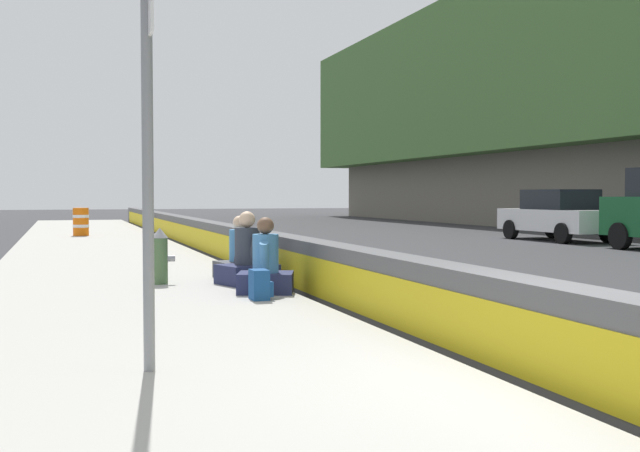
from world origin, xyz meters
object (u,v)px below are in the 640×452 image
Objects in this scene: route_sign_post at (148,108)px; seated_person_rear at (240,258)px; construction_barrel at (81,222)px; seated_person_foreground at (266,269)px; parked_car_fourth at (558,215)px; fire_hydrant at (160,255)px; seated_person_middle at (247,261)px; backpack at (260,285)px.

route_sign_post is 7.06m from seated_person_rear.
construction_barrel is (14.87, 2.23, 0.15)m from seated_person_rear.
route_sign_post reaches higher than seated_person_foreground.
parked_car_fourth is at bearing -43.69° from route_sign_post.
fire_hydrant is 0.77× the size of seated_person_middle.
parked_car_fourth is at bearing -54.31° from seated_person_rear.
construction_barrel is (15.78, 2.14, 0.12)m from seated_person_middle.
parked_car_fourth is (11.97, -13.20, 0.53)m from backpack.
backpack is at bearing 132.20° from parked_car_fourth.
seated_person_foreground is at bearing 131.09° from parked_car_fourth.
construction_barrel is (17.60, 1.89, 0.28)m from backpack.
route_sign_post is 3.45× the size of seated_person_rear.
seated_person_foreground is at bearing -180.00° from seated_person_middle.
seated_person_middle reaches higher than construction_barrel.
route_sign_post is at bearing 172.52° from fire_hydrant.
parked_car_fourth is (9.72, -14.24, 0.27)m from fire_hydrant.
route_sign_post is at bearing 161.53° from seated_person_rear.
construction_barrel is at bearing 69.52° from parked_car_fourth.
seated_person_rear reaches higher than fire_hydrant.
seated_person_middle is 0.91m from seated_person_rear.
route_sign_post reaches higher than parked_car_fourth.
seated_person_rear is at bearing -171.49° from construction_barrel.
seated_person_foreground is at bearing -172.80° from construction_barrel.
seated_person_middle is 0.25× the size of parked_car_fourth.
seated_person_middle is (1.15, 0.00, 0.02)m from seated_person_foreground.
seated_person_middle is at bearing -20.44° from route_sign_post.
seated_person_rear is (0.48, -1.38, -0.12)m from fire_hydrant.
seated_person_middle is 16.45m from parked_car_fourth.
fire_hydrant is 2.04m from seated_person_foreground.
route_sign_post is 3.79× the size of construction_barrel.
route_sign_post is 6.28m from fire_hydrant.
fire_hydrant is at bearing 109.19° from seated_person_rear.
seated_person_foreground is 0.24× the size of parked_car_fourth.
parked_car_fourth reaches higher than seated_person_rear.
seated_person_middle is 1.20× the size of construction_barrel.
backpack is (-0.67, 0.25, -0.14)m from seated_person_foreground.
seated_person_rear is at bearing -18.47° from route_sign_post.
seated_person_rear is at bearing -7.01° from backpack.
seated_person_rear is 2.61× the size of backpack.
parked_car_fourth reaches higher than fire_hydrant.
seated_person_foreground is at bearing 177.61° from seated_person_rear.
route_sign_post is 21.42m from construction_barrel.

